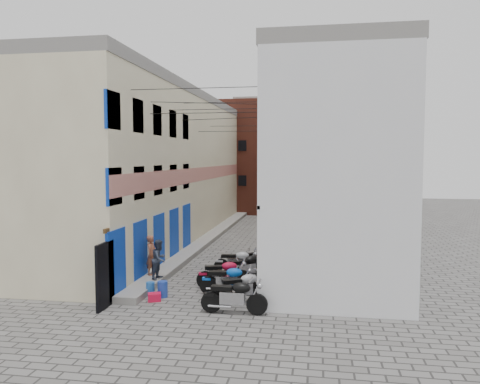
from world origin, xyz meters
The scene contains 21 objects.
ground centered at (0.00, 0.00, 0.00)m, with size 90.00×90.00×0.00m, color #5B5855.
plinth centered at (-2.05, 13.00, 0.12)m, with size 0.90×26.00×0.25m, color gray.
building_left centered at (-4.98, 12.95, 4.50)m, with size 5.10×27.00×9.00m.
building_right centered at (5.00, 13.00, 4.51)m, with size 5.94×26.00×9.00m.
building_far_brick_left centered at (-2.00, 28.00, 5.00)m, with size 6.00×6.00×10.00m, color maroon.
building_far_brick_right centered at (3.00, 30.00, 4.00)m, with size 5.00×6.00×8.00m, color maroon.
building_far_concrete centered at (0.00, 34.00, 5.50)m, with size 8.00×5.00×11.00m, color gray.
far_shopfront centered at (0.00, 25.20, 1.20)m, with size 2.00×0.30×2.40m, color black.
overhead_wires centered at (0.00, 7.64, 7.12)m, with size 5.80×13.02×1.32m.
motorcycle_a centered at (1.80, -0.27, 0.63)m, with size 0.68×2.17×1.26m, color black, non-canonical shape.
motorcycle_b centered at (1.90, 0.85, 0.61)m, with size 0.66×2.10×1.21m, color #9A9A9E, non-canonical shape.
motorcycle_c centered at (1.22, 1.75, 0.61)m, with size 0.66×2.09×1.21m, color blue, non-canonical shape.
motorcycle_d centered at (0.87, 2.63, 0.61)m, with size 0.66×2.09×1.21m, color #AE0C2D, non-canonical shape.
motorcycle_e centered at (1.62, 3.75, 0.62)m, with size 0.68×2.14×1.24m, color black, non-canonical shape.
motorcycle_f centered at (1.03, 4.82, 0.59)m, with size 0.64×2.03×1.17m, color #A8A9AC, non-canonical shape.
motorcycle_g centered at (1.77, 5.78, 0.53)m, with size 0.58×1.84×1.07m, color black, non-canonical shape.
person_a centered at (-2.21, 3.16, 1.05)m, with size 0.58×0.38×1.60m, color #9C5438.
person_b centered at (-1.70, 2.64, 1.02)m, with size 0.75×0.58×1.54m, color #313949.
water_jug_near centered at (-1.04, 1.07, 0.29)m, with size 0.37×0.37×0.57m, color #2240AA.
water_jug_far centered at (-1.55, 1.20, 0.24)m, with size 0.31×0.31×0.48m, color blue.
red_crate centered at (-1.17, 0.58, 0.14)m, with size 0.44×0.33×0.28m, color red.
Camera 1 is at (4.39, -14.67, 5.00)m, focal length 35.00 mm.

